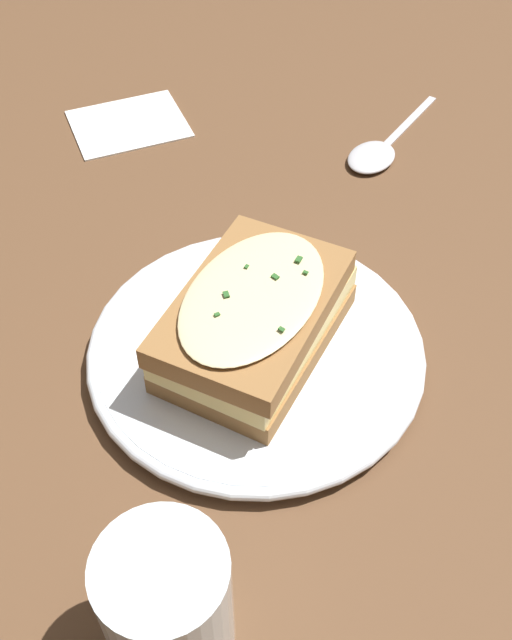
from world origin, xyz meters
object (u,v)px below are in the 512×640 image
dinner_plate (256,351)px  water_glass (167,605)px  sandwich (255,319)px  napkin (128,123)px  spoon (376,153)px

dinner_plate → water_glass: bearing=-129.2°
sandwich → napkin: bearing=86.4°
water_glass → napkin: bearing=73.1°
spoon → dinner_plate: bearing=100.1°
dinner_plate → napkin: size_ratio=2.21×
dinner_plate → sandwich: (-0.00, -0.00, 0.04)m
spoon → napkin: 0.26m
sandwich → spoon: size_ratio=1.14×
spoon → water_glass: bearing=105.1°
sandwich → water_glass: 0.21m
sandwich → dinner_plate: bearing=34.7°
sandwich → napkin: sandwich is taller
water_glass → dinner_plate: bearing=50.8°
napkin → spoon: bearing=-38.8°
water_glass → napkin: size_ratio=0.82×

